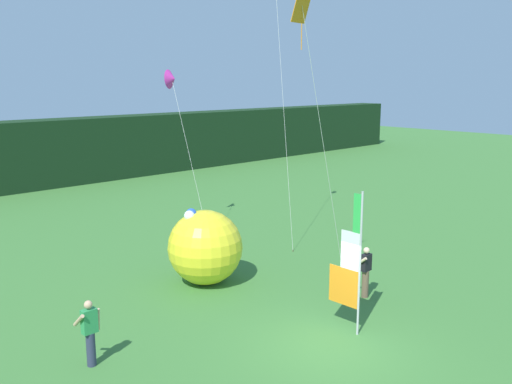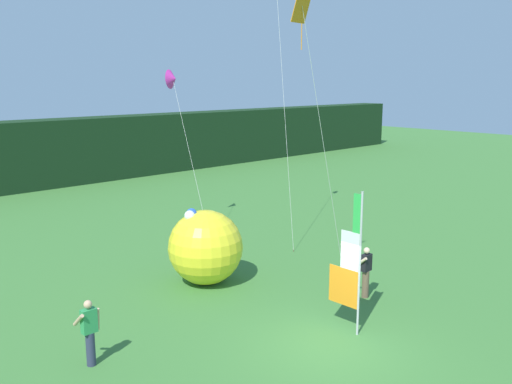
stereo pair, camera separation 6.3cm
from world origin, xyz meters
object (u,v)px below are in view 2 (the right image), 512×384
at_px(banner_flag, 351,265).
at_px(kite_orange_diamond_1, 305,23).
at_px(person_mid_field, 366,271).
at_px(kite_magenta_delta_2, 173,79).
at_px(person_near_banner, 89,331).
at_px(inflatable_balloon, 205,247).

bearing_deg(banner_flag, kite_orange_diamond_1, 83.27).
distance_m(person_mid_field, kite_orange_diamond_1, 7.76).
bearing_deg(banner_flag, kite_magenta_delta_2, 77.05).
bearing_deg(kite_orange_diamond_1, person_near_banner, 169.38).
height_order(banner_flag, kite_magenta_delta_2, kite_magenta_delta_2).
distance_m(person_near_banner, person_mid_field, 8.59).
bearing_deg(person_mid_field, banner_flag, -154.32).
bearing_deg(banner_flag, person_mid_field, 25.68).
xyz_separation_m(banner_flag, person_mid_field, (2.35, 1.13, -1.02)).
height_order(person_near_banner, inflatable_balloon, inflatable_balloon).
height_order(banner_flag, person_mid_field, banner_flag).
xyz_separation_m(person_near_banner, kite_magenta_delta_2, (8.68, 8.54, 5.89)).
distance_m(banner_flag, kite_magenta_delta_2, 12.95).
bearing_deg(kite_orange_diamond_1, person_mid_field, -22.09).
relative_size(banner_flag, kite_magenta_delta_2, 0.55).
bearing_deg(inflatable_balloon, person_mid_field, -57.53).
xyz_separation_m(person_mid_field, kite_orange_diamond_1, (-2.12, 0.86, 7.42)).
xyz_separation_m(banner_flag, inflatable_balloon, (-0.50, 5.61, -0.63)).
bearing_deg(person_near_banner, kite_magenta_delta_2, 44.51).
bearing_deg(kite_magenta_delta_2, banner_flag, -102.95).
distance_m(person_mid_field, kite_magenta_delta_2, 12.10).
bearing_deg(inflatable_balloon, person_near_banner, -155.99).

